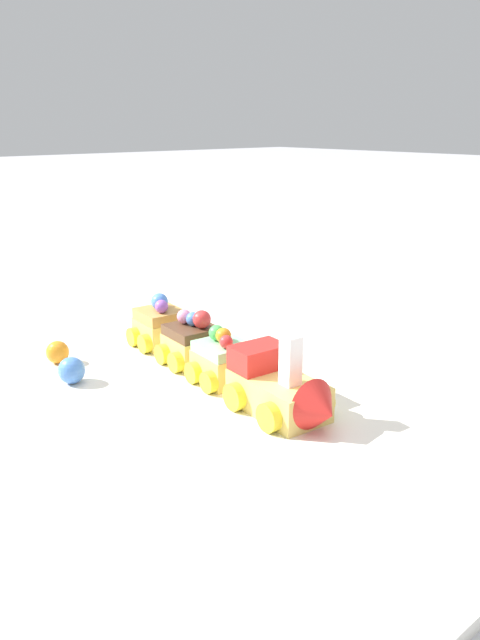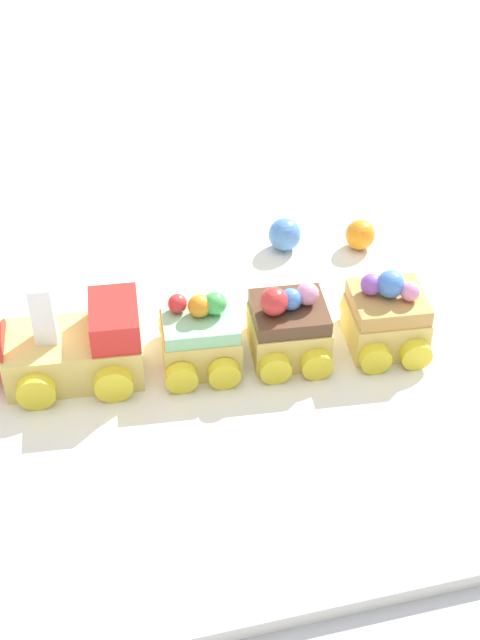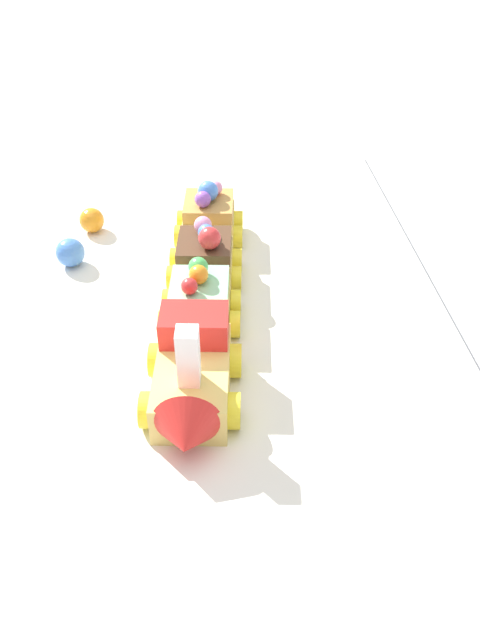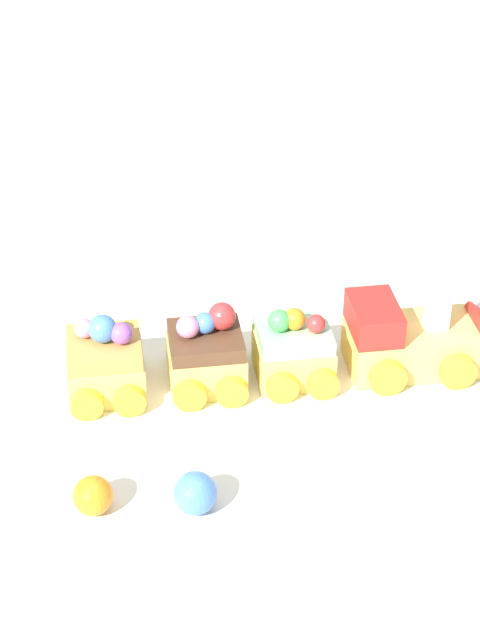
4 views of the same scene
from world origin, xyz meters
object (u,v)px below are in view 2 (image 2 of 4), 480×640
cake_car_mint (198,337)px  cake_car_chocolate (288,327)px  gumball_orange (360,235)px  cake_train_locomotive (61,349)px  gumball_blue (285,234)px  cake_car_caramel (386,318)px

cake_car_mint → cake_car_chocolate: cake_car_chocolate is taller
cake_car_mint → gumball_orange: size_ratio=2.84×
cake_car_chocolate → cake_train_locomotive: bearing=-0.1°
cake_car_chocolate → gumball_orange: bearing=-124.6°
cake_train_locomotive → gumball_orange: bearing=-153.4°
cake_car_chocolate → gumball_blue: bearing=-99.6°
cake_car_mint → gumball_orange: (-0.17, -0.11, -0.01)m
cake_train_locomotive → gumball_blue: cake_train_locomotive is taller
cake_car_mint → cake_car_chocolate: size_ratio=1.00×
cake_car_mint → cake_car_chocolate: (-0.07, 0.01, 0.00)m
cake_car_mint → cake_train_locomotive: bearing=0.1°
cake_train_locomotive → gumball_orange: cake_train_locomotive is taller
cake_car_mint → cake_car_caramel: 0.15m
cake_train_locomotive → cake_car_chocolate: (-0.17, 0.02, 0.00)m
cake_car_caramel → cake_train_locomotive: bearing=-0.0°
cake_car_chocolate → cake_car_caramel: 0.08m
gumball_blue → cake_car_mint: bearing=50.7°
cake_car_caramel → gumball_blue: bearing=-69.2°
cake_car_caramel → gumball_orange: cake_car_caramel is taller
cake_car_chocolate → gumball_blue: 0.14m
gumball_orange → cake_car_chocolate: bearing=49.8°
gumball_orange → cake_car_mint: bearing=33.7°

